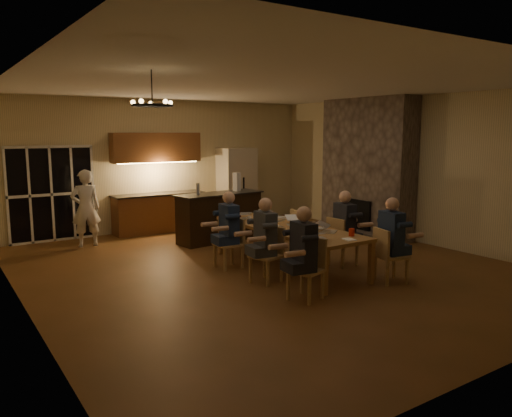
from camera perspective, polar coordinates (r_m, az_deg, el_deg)
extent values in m
plane|color=brown|center=(9.03, 1.32, -6.77)|extent=(9.00, 9.00, 0.00)
cube|color=beige|center=(12.70, -10.47, 4.91)|extent=(8.00, 0.04, 3.20)
cube|color=beige|center=(7.24, -25.69, 1.42)|extent=(0.04, 9.00, 3.20)
cube|color=beige|center=(11.52, 18.00, 4.25)|extent=(0.04, 9.00, 3.20)
cube|color=white|center=(8.74, 1.40, 14.02)|extent=(8.00, 9.00, 0.04)
cube|color=black|center=(11.90, -22.32, 1.49)|extent=(1.86, 0.08, 2.10)
cube|color=#6F6157|center=(12.07, 12.58, 4.65)|extent=(0.58, 2.50, 3.20)
cube|color=beige|center=(13.30, -2.22, 2.61)|extent=(0.90, 0.68, 2.00)
cube|color=#9E6B3F|center=(8.98, 3.63, -4.41)|extent=(1.10, 3.22, 0.75)
cube|color=black|center=(11.15, -4.19, -0.97)|extent=(2.09, 0.89, 1.08)
imported|color=silver|center=(11.14, -18.88, 0.03)|extent=(0.63, 0.45, 1.64)
torus|color=black|center=(6.64, -11.76, 11.46)|extent=(0.53, 0.53, 0.03)
cylinder|color=silver|center=(8.58, 5.32, -2.16)|extent=(0.08, 0.08, 0.10)
cylinder|color=silver|center=(9.33, 1.97, -1.24)|extent=(0.08, 0.08, 0.10)
cylinder|color=silver|center=(9.36, -0.76, -1.20)|extent=(0.08, 0.08, 0.10)
cylinder|color=red|center=(8.21, 10.87, -2.69)|extent=(0.09, 0.09, 0.12)
cylinder|color=red|center=(9.05, 0.05, -1.48)|extent=(0.08, 0.08, 0.12)
cylinder|color=#B2B2B7|center=(8.41, 6.59, -2.32)|extent=(0.07, 0.07, 0.12)
cylinder|color=#3F0F0C|center=(9.87, -1.92, -0.63)|extent=(0.06, 0.06, 0.12)
cylinder|color=#B2B2B7|center=(9.33, 4.83, -1.20)|extent=(0.06, 0.06, 0.12)
cylinder|color=silver|center=(8.71, 7.14, -2.29)|extent=(0.22, 0.22, 0.02)
cylinder|color=silver|center=(8.10, 5.95, -3.10)|extent=(0.26, 0.26, 0.02)
cylinder|color=silver|center=(9.80, 2.74, -1.01)|extent=(0.23, 0.23, 0.02)
cube|color=white|center=(7.93, 10.57, -3.49)|extent=(0.19, 0.24, 0.01)
cylinder|color=#99999E|center=(10.82, -6.66, 2.23)|extent=(0.08, 0.08, 0.24)
cube|color=silver|center=(11.41, -2.22, 3.07)|extent=(0.17, 0.17, 0.42)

